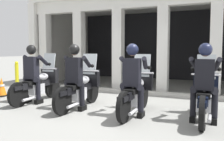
# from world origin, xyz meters

# --- Properties ---
(ground_plane) EXTENTS (80.00, 80.00, 0.00)m
(ground_plane) POSITION_xyz_m (0.00, 3.00, 0.00)
(ground_plane) COLOR gray
(station_building) EXTENTS (9.13, 4.71, 3.47)m
(station_building) POSITION_xyz_m (-0.05, 4.94, 2.15)
(station_building) COLOR black
(station_building) RESTS_ON ground
(kerb_strip) EXTENTS (8.63, 0.24, 0.12)m
(kerb_strip) POSITION_xyz_m (-0.05, 2.13, 0.06)
(kerb_strip) COLOR #B7B5AD
(kerb_strip) RESTS_ON ground
(motorcycle_far_left) EXTENTS (0.62, 2.04, 1.35)m
(motorcycle_far_left) POSITION_xyz_m (-2.18, -0.03, 0.50)
(motorcycle_far_left) COLOR black
(motorcycle_far_left) RESTS_ON ground
(police_officer_far_left) EXTENTS (0.63, 0.61, 1.58)m
(police_officer_far_left) POSITION_xyz_m (-2.18, -0.31, 0.94)
(police_officer_far_left) COLOR black
(police_officer_far_left) RESTS_ON ground
(motorcycle_center_left) EXTENTS (0.62, 2.04, 1.35)m
(motorcycle_center_left) POSITION_xyz_m (-0.73, -0.21, 0.50)
(motorcycle_center_left) COLOR black
(motorcycle_center_left) RESTS_ON ground
(police_officer_center_left) EXTENTS (0.63, 0.61, 1.58)m
(police_officer_center_left) POSITION_xyz_m (-0.73, -0.49, 0.94)
(police_officer_center_left) COLOR black
(police_officer_center_left) RESTS_ON ground
(motorcycle_center_right) EXTENTS (0.62, 2.04, 1.35)m
(motorcycle_center_right) POSITION_xyz_m (0.73, -0.21, 0.50)
(motorcycle_center_right) COLOR black
(motorcycle_center_right) RESTS_ON ground
(police_officer_center_right) EXTENTS (0.63, 0.61, 1.58)m
(police_officer_center_right) POSITION_xyz_m (0.73, -0.50, 0.94)
(police_officer_center_right) COLOR black
(police_officer_center_right) RESTS_ON ground
(motorcycle_far_right) EXTENTS (0.62, 2.04, 1.35)m
(motorcycle_far_right) POSITION_xyz_m (2.18, -0.10, 0.50)
(motorcycle_far_right) COLOR black
(motorcycle_far_right) RESTS_ON ground
(police_officer_far_right) EXTENTS (0.63, 0.61, 1.58)m
(police_officer_far_right) POSITION_xyz_m (2.18, -0.39, 0.94)
(police_officer_far_right) COLOR black
(police_officer_far_right) RESTS_ON ground
(traffic_cone_flank) EXTENTS (0.34, 0.34, 0.59)m
(traffic_cone_flank) POSITION_xyz_m (-3.79, 0.10, 0.29)
(traffic_cone_flank) COLOR black
(traffic_cone_flank) RESTS_ON ground
(bollard_kerbside) EXTENTS (0.14, 0.14, 1.01)m
(bollard_kerbside) POSITION_xyz_m (-4.86, 1.83, 0.50)
(bollard_kerbside) COLOR yellow
(bollard_kerbside) RESTS_ON ground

